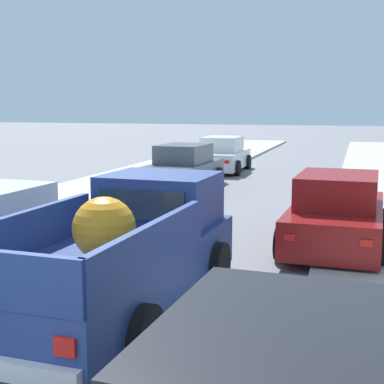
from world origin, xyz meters
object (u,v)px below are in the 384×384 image
car_right_far (223,155)px  pickup_truck (124,256)px  car_left_mid (183,168)px  car_right_mid (337,214)px

car_right_far → pickup_truck: bearing=-81.0°
car_left_mid → car_right_mid: same height
car_right_mid → car_right_far: size_ratio=1.00×
car_right_mid → car_right_far: bearing=113.6°
car_left_mid → pickup_truck: bearing=-76.3°
pickup_truck → car_right_far: 16.99m
car_left_mid → car_right_far: 5.23m
car_right_mid → car_right_far: 13.41m
car_left_mid → car_right_mid: bearing=-51.9°
pickup_truck → car_right_mid: bearing=58.8°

